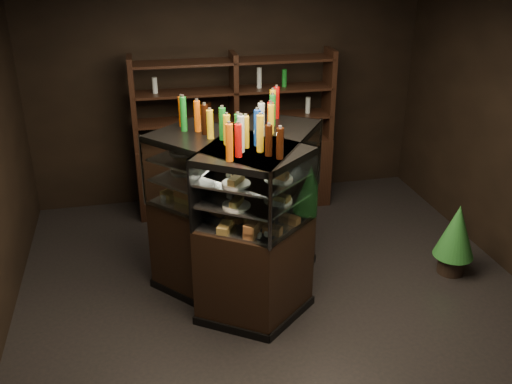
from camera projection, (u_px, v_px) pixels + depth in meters
ground at (276, 295)px, 5.65m from camera, size 5.00×5.00×0.00m
room_shell at (280, 105)px, 4.84m from camera, size 5.02×5.02×3.01m
display_case at (245, 246)px, 5.47m from camera, size 1.80×1.65×1.62m
food_display at (244, 182)px, 5.19m from camera, size 1.28×1.20×0.49m
bottles_top at (244, 124)px, 4.96m from camera, size 1.10×1.06×0.30m
potted_conifer at (457, 230)px, 5.82m from camera, size 0.41×0.41×0.88m
back_shelving at (235, 164)px, 7.21m from camera, size 2.45×0.47×2.00m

